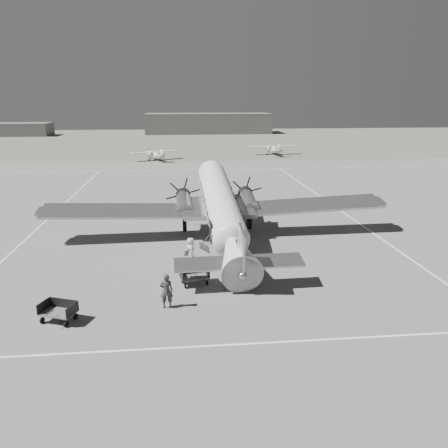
{
  "coord_description": "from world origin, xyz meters",
  "views": [
    {
      "loc": [
        -4.81,
        -32.51,
        11.46
      ],
      "look_at": [
        -1.61,
        -0.55,
        2.2
      ],
      "focal_mm": 35.0,
      "sensor_mm": 36.0,
      "label": 1
    }
  ],
  "objects": [
    {
      "name": "ground_crew",
      "position": [
        -5.79,
        -9.7,
        1.02
      ],
      "size": [
        0.75,
        0.5,
        2.05
      ],
      "primitive_type": "imported",
      "rotation": [
        0.0,
        0.0,
        3.16
      ],
      "color": "#303030",
      "rests_on": "ground"
    },
    {
      "name": "ramp_agent",
      "position": [
        -4.5,
        -4.58,
        0.86
      ],
      "size": [
        0.66,
        0.84,
        1.72
      ],
      "primitive_type": "imported",
      "rotation": [
        0.0,
        0.0,
        1.56
      ],
      "color": "#AEADAB",
      "rests_on": "ground"
    },
    {
      "name": "grass_infield",
      "position": [
        0.0,
        95.0,
        0.0
      ],
      "size": [
        260.0,
        90.0,
        0.01
      ],
      "primitive_type": "cube",
      "color": "#5C5A4D",
      "rests_on": "ground"
    },
    {
      "name": "taxi_line_near",
      "position": [
        0.0,
        -14.0,
        0.01
      ],
      "size": [
        60.0,
        0.15,
        0.01
      ],
      "primitive_type": "cube",
      "color": "silver",
      "rests_on": "ground"
    },
    {
      "name": "ground",
      "position": [
        0.0,
        0.0,
        0.0
      ],
      "size": [
        260.0,
        260.0,
        0.0
      ],
      "primitive_type": "plane",
      "color": "slate",
      "rests_on": "ground"
    },
    {
      "name": "shed_secondary",
      "position": [
        -55.0,
        115.0,
        2.0
      ],
      "size": [
        18.0,
        10.0,
        4.0
      ],
      "primitive_type": "cube",
      "color": "#505050",
      "rests_on": "ground"
    },
    {
      "name": "taxi_line_right",
      "position": [
        12.0,
        0.0,
        0.01
      ],
      "size": [
        0.15,
        80.0,
        0.01
      ],
      "primitive_type": "cube",
      "color": "silver",
      "rests_on": "ground"
    },
    {
      "name": "hangar_main",
      "position": [
        5.0,
        120.0,
        3.3
      ],
      "size": [
        42.0,
        14.0,
        6.6
      ],
      "color": "#606060",
      "rests_on": "ground"
    },
    {
      "name": "taxi_line_horizon",
      "position": [
        0.0,
        40.0,
        0.01
      ],
      "size": [
        90.0,
        0.15,
        0.01
      ],
      "primitive_type": "cube",
      "color": "silver",
      "rests_on": "ground"
    },
    {
      "name": "passenger",
      "position": [
        -4.24,
        -2.66,
        0.92
      ],
      "size": [
        0.72,
        0.98,
        1.84
      ],
      "primitive_type": "imported",
      "rotation": [
        0.0,
        0.0,
        1.74
      ],
      "color": "silver",
      "rests_on": "ground"
    },
    {
      "name": "baggage_cart_far",
      "position": [
        -11.49,
        -10.77,
        0.54
      ],
      "size": [
        2.26,
        1.94,
        1.08
      ],
      "primitive_type": null,
      "rotation": [
        0.0,
        0.0,
        -0.37
      ],
      "color": "#505050",
      "rests_on": "ground"
    },
    {
      "name": "baggage_cart_near",
      "position": [
        -4.11,
        -6.63,
        0.53
      ],
      "size": [
        2.11,
        1.69,
        1.05
      ],
      "primitive_type": null,
      "rotation": [
        0.0,
        0.0,
        0.22
      ],
      "color": "#505050",
      "rests_on": "ground"
    },
    {
      "name": "light_plane_right",
      "position": [
        14.74,
        58.47,
        1.05
      ],
      "size": [
        10.76,
        8.99,
        2.11
      ],
      "primitive_type": null,
      "rotation": [
        0.0,
        0.0,
        0.08
      ],
      "color": "silver",
      "rests_on": "ground"
    },
    {
      "name": "taxi_line_left",
      "position": [
        -18.0,
        10.0,
        0.01
      ],
      "size": [
        0.15,
        60.0,
        0.01
      ],
      "primitive_type": "cube",
      "color": "silver",
      "rests_on": "ground"
    },
    {
      "name": "light_plane_left",
      "position": [
        -9.65,
        52.33,
        0.97
      ],
      "size": [
        11.74,
        10.89,
        1.95
      ],
      "primitive_type": null,
      "rotation": [
        0.0,
        0.0,
        0.44
      ],
      "color": "silver",
      "rests_on": "ground"
    },
    {
      "name": "dc3_airliner",
      "position": [
        -1.61,
        1.45,
        2.83
      ],
      "size": [
        30.35,
        21.55,
        5.66
      ],
      "primitive_type": null,
      "rotation": [
        0.0,
        0.0,
        0.03
      ],
      "color": "#AEAEB0",
      "rests_on": "ground"
    }
  ]
}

